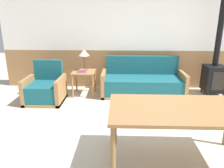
{
  "coord_description": "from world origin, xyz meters",
  "views": [
    {
      "loc": [
        -0.56,
        -3.02,
        1.85
      ],
      "look_at": [
        -0.71,
        1.04,
        0.57
      ],
      "focal_mm": 35.0,
      "sensor_mm": 36.0,
      "label": 1
    }
  ],
  "objects": [
    {
      "name": "side_table",
      "position": [
        -1.41,
        1.97,
        0.49
      ],
      "size": [
        0.53,
        0.53,
        0.59
      ],
      "color": "#9E7042",
      "rests_on": "ground_plane"
    },
    {
      "name": "dining_table",
      "position": [
        0.2,
        -0.52,
        0.69
      ],
      "size": [
        1.75,
        0.94,
        0.76
      ],
      "color": "olive",
      "rests_on": "ground_plane"
    },
    {
      "name": "armchair",
      "position": [
        -2.21,
        1.52,
        0.26
      ],
      "size": [
        0.81,
        0.78,
        0.88
      ],
      "rotation": [
        0.0,
        0.0,
        0.11
      ],
      "color": "#9E7042",
      "rests_on": "ground_plane"
    },
    {
      "name": "ground_plane",
      "position": [
        0.0,
        0.0,
        0.0
      ],
      "size": [
        16.0,
        16.0,
        0.0
      ],
      "primitive_type": "plane",
      "color": "beige"
    },
    {
      "name": "wall_back",
      "position": [
        0.0,
        2.63,
        1.35
      ],
      "size": [
        7.2,
        0.06,
        2.7
      ],
      "color": "#996B42",
      "rests_on": "ground_plane"
    },
    {
      "name": "couch",
      "position": [
        -0.0,
        2.04,
        0.27
      ],
      "size": [
        1.96,
        0.83,
        0.89
      ],
      "color": "#9E7042",
      "rests_on": "ground_plane"
    },
    {
      "name": "book_stack",
      "position": [
        -1.43,
        1.87,
        0.61
      ],
      "size": [
        0.22,
        0.14,
        0.06
      ],
      "color": "#994C84",
      "rests_on": "side_table"
    },
    {
      "name": "table_lamp",
      "position": [
        -1.41,
        2.06,
        1.0
      ],
      "size": [
        0.25,
        0.25,
        0.5
      ],
      "color": "#4C3823",
      "rests_on": "side_table"
    },
    {
      "name": "wood_stove",
      "position": [
        1.7,
        2.1,
        0.6
      ],
      "size": [
        0.47,
        0.5,
        2.4
      ],
      "color": "black",
      "rests_on": "ground_plane"
    }
  ]
}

